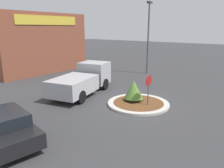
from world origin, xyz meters
TOP-DOWN VIEW (x-y plane):
  - ground_plane at (0.00, 0.00)m, footprint 120.00×120.00m
  - traffic_island at (0.00, 0.00)m, footprint 3.96×3.96m
  - stop_sign at (0.02, -0.67)m, footprint 0.69×0.07m
  - island_shrub at (0.15, 0.46)m, footprint 1.26×1.26m
  - utility_truck at (-0.35, 4.60)m, footprint 6.23×3.57m
  - storefront_building at (2.80, 15.56)m, footprint 10.47×6.07m
  - parked_sedan_black at (-7.65, 2.13)m, footprint 2.56×4.66m
  - light_pole at (9.14, 4.41)m, footprint 0.70×0.30m

SIDE VIEW (x-z plane):
  - ground_plane at x=0.00m, z-range 0.00..0.00m
  - traffic_island at x=0.00m, z-range 0.00..0.15m
  - parked_sedan_black at x=-7.65m, z-range 0.01..1.46m
  - island_shrub at x=0.15m, z-range 0.23..1.58m
  - utility_truck at x=-0.35m, z-range 0.00..2.12m
  - stop_sign at x=0.02m, z-range 0.39..2.44m
  - storefront_building at x=2.80m, z-range 0.00..6.37m
  - light_pole at x=9.14m, z-range 0.57..7.97m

